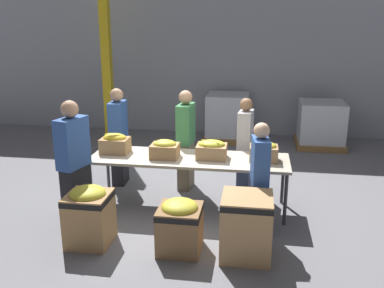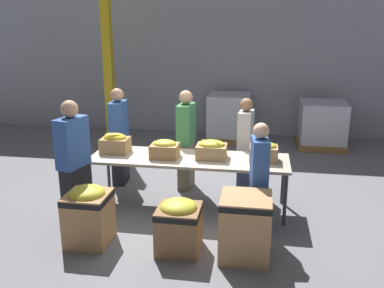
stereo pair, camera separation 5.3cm
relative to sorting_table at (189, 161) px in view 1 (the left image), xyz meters
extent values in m
plane|color=slate|center=(0.00, 0.00, -0.74)|extent=(30.00, 30.00, 0.00)
cube|color=#9399A3|center=(0.00, 4.50, 1.26)|extent=(16.00, 0.08, 4.00)
cube|color=#B2A893|center=(0.00, 0.00, 0.03)|extent=(2.90, 0.86, 0.04)
cylinder|color=#38383D|center=(-1.39, -0.37, -0.37)|extent=(0.05, 0.05, 0.75)
cylinder|color=#38383D|center=(1.39, -0.37, -0.37)|extent=(0.05, 0.05, 0.75)
cylinder|color=#38383D|center=(-1.39, 0.37, -0.37)|extent=(0.05, 0.05, 0.75)
cylinder|color=#38383D|center=(1.39, 0.37, -0.37)|extent=(0.05, 0.05, 0.75)
cube|color=#A37A4C|center=(-1.14, 0.07, 0.16)|extent=(0.41, 0.32, 0.23)
ellipsoid|color=gold|center=(-1.14, 0.07, 0.28)|extent=(0.35, 0.26, 0.13)
ellipsoid|color=gold|center=(-1.06, 0.09, 0.31)|extent=(0.09, 0.18, 0.05)
ellipsoid|color=gold|center=(-1.23, 0.16, 0.31)|extent=(0.22, 0.09, 0.05)
ellipsoid|color=gold|center=(-1.14, -0.01, 0.33)|extent=(0.21, 0.13, 0.05)
cube|color=#A37A4C|center=(-0.35, -0.06, 0.15)|extent=(0.40, 0.33, 0.20)
ellipsoid|color=gold|center=(-0.35, -0.06, 0.26)|extent=(0.33, 0.26, 0.12)
ellipsoid|color=gold|center=(-0.40, -0.05, 0.28)|extent=(0.13, 0.15, 0.05)
ellipsoid|color=gold|center=(-0.40, -0.04, 0.30)|extent=(0.17, 0.12, 0.04)
cube|color=tan|center=(0.33, 0.02, 0.15)|extent=(0.43, 0.34, 0.20)
ellipsoid|color=gold|center=(0.33, 0.02, 0.26)|extent=(0.39, 0.28, 0.13)
ellipsoid|color=gold|center=(0.24, 0.01, 0.31)|extent=(0.17, 0.12, 0.04)
ellipsoid|color=gold|center=(0.41, -0.03, 0.30)|extent=(0.12, 0.14, 0.05)
ellipsoid|color=gold|center=(0.22, -0.04, 0.28)|extent=(0.13, 0.22, 0.04)
cube|color=#A37A4C|center=(1.08, 0.03, 0.15)|extent=(0.39, 0.32, 0.21)
ellipsoid|color=gold|center=(1.08, 0.03, 0.27)|extent=(0.35, 0.27, 0.11)
ellipsoid|color=gold|center=(1.17, 0.07, 0.29)|extent=(0.15, 0.07, 0.04)
ellipsoid|color=gold|center=(1.11, 0.05, 0.31)|extent=(0.15, 0.08, 0.05)
ellipsoid|color=gold|center=(1.12, 0.11, 0.30)|extent=(0.14, 0.15, 0.04)
cube|color=black|center=(-1.33, 0.80, -0.35)|extent=(0.22, 0.38, 0.78)
cube|color=#2D5199|center=(-1.33, 0.80, 0.36)|extent=(0.24, 0.45, 0.65)
sphere|color=tan|center=(-1.33, 0.80, 0.80)|extent=(0.22, 0.22, 0.22)
cube|color=black|center=(-1.46, -0.73, -0.33)|extent=(0.31, 0.44, 0.82)
cube|color=#2D5199|center=(-1.46, -0.73, 0.42)|extent=(0.34, 0.51, 0.68)
sphere|color=tan|center=(-1.46, -0.73, 0.87)|extent=(0.23, 0.23, 0.23)
cube|color=#2D3856|center=(1.02, -0.66, -0.39)|extent=(0.23, 0.36, 0.72)
cube|color=#2D5199|center=(1.02, -0.66, 0.27)|extent=(0.25, 0.43, 0.59)
sphere|color=#DBAD89|center=(1.02, -0.66, 0.66)|extent=(0.20, 0.20, 0.20)
cube|color=#2D3856|center=(0.79, 0.82, -0.38)|extent=(0.23, 0.37, 0.73)
cube|color=#B2B2B7|center=(0.79, 0.82, 0.29)|extent=(0.25, 0.44, 0.61)
sphere|color=#896042|center=(0.79, 0.82, 0.70)|extent=(0.21, 0.21, 0.21)
cube|color=#6B604C|center=(-0.18, 0.77, -0.35)|extent=(0.24, 0.39, 0.78)
cube|color=#387A47|center=(-0.18, 0.77, 0.36)|extent=(0.26, 0.46, 0.65)
sphere|color=tan|center=(-0.18, 0.77, 0.80)|extent=(0.22, 0.22, 0.22)
cube|color=#A37A4C|center=(-1.07, -1.25, -0.41)|extent=(0.53, 0.53, 0.67)
cube|color=black|center=(-1.07, -1.25, -0.13)|extent=(0.53, 0.53, 0.07)
ellipsoid|color=gold|center=(-1.07, -1.25, -0.07)|extent=(0.45, 0.45, 0.18)
cube|color=olive|center=(0.09, -1.25, -0.46)|extent=(0.52, 0.52, 0.57)
cube|color=black|center=(0.09, -1.25, -0.23)|extent=(0.52, 0.52, 0.07)
ellipsoid|color=gold|center=(0.09, -1.25, -0.17)|extent=(0.44, 0.44, 0.18)
cube|color=tan|center=(0.89, -1.25, -0.36)|extent=(0.59, 0.59, 0.77)
cube|color=black|center=(0.89, -1.25, -0.03)|extent=(0.60, 0.60, 0.07)
cube|color=gold|center=(-2.35, 3.24, 1.26)|extent=(0.19, 0.19, 4.00)
cube|color=olive|center=(0.29, 3.88, -0.68)|extent=(1.04, 1.04, 0.13)
cube|color=silver|center=(0.29, 3.88, -0.14)|extent=(0.95, 0.95, 0.95)
cube|color=olive|center=(2.37, 3.64, -0.68)|extent=(1.04, 1.04, 0.13)
cube|color=silver|center=(2.37, 3.64, -0.18)|extent=(0.96, 0.96, 0.87)
camera|label=1|loc=(0.95, -5.88, 2.01)|focal=40.00mm
camera|label=2|loc=(1.00, -5.87, 2.01)|focal=40.00mm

